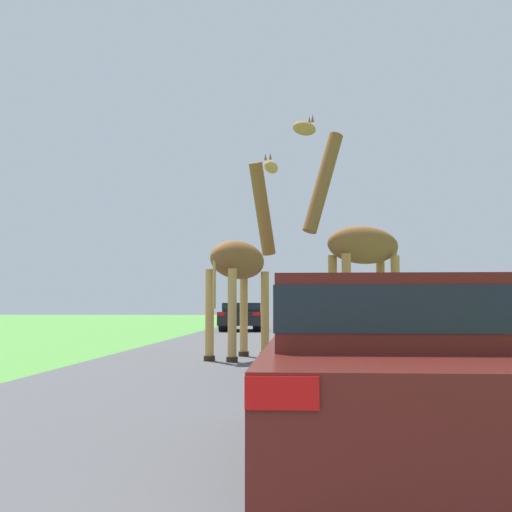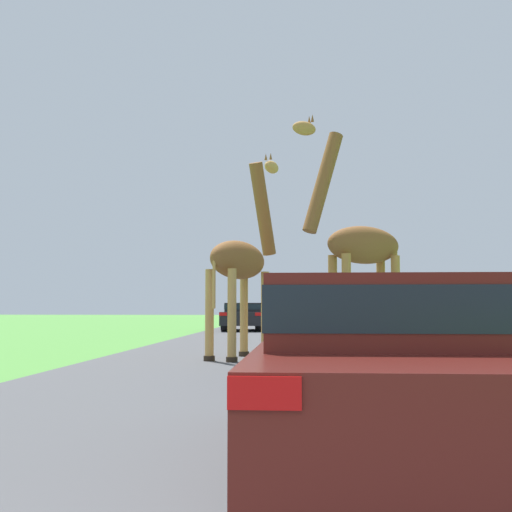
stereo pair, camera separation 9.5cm
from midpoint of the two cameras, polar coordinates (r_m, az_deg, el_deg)
name	(u,v)px [view 1 (the left image)]	position (r m, az deg, el deg)	size (l,w,h in m)	color
road	(290,330)	(30.09, 2.99, -6.62)	(8.06, 120.00, 0.00)	#4C4C4F
giraffe_near_road	(243,260)	(14.17, -1.39, -0.36)	(1.62, 2.77, 4.82)	tan
giraffe_companion	(357,250)	(14.25, 8.80, 0.56)	(2.57, 1.76, 5.24)	#B77F3D
car_lead_maroon	(389,365)	(4.87, 11.22, -9.45)	(1.80, 3.99, 1.35)	#561914
car_queue_right	(360,319)	(20.24, 9.11, -5.59)	(1.77, 4.03, 1.36)	maroon
car_queue_left	(347,334)	(10.15, 7.86, -6.86)	(1.88, 4.23, 1.32)	navy
car_far_ahead	(337,317)	(25.14, 7.09, -5.37)	(1.80, 4.37, 1.35)	silver
car_verge_right	(243,316)	(29.95, -1.28, -5.31)	(1.92, 3.96, 1.28)	black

